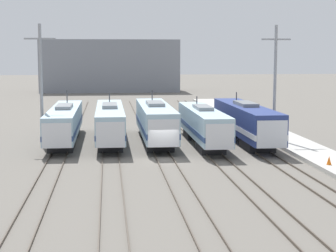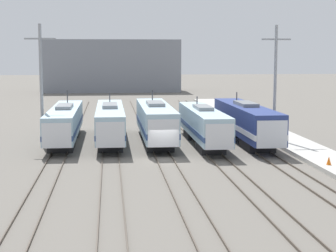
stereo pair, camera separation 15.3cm
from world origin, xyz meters
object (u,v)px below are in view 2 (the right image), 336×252
(locomotive_far_left, at_px, (65,123))
(locomotive_far_right, at_px, (247,122))
(locomotive_center_left, at_px, (110,123))
(locomotive_center_right, at_px, (204,125))
(catenary_tower_right, at_px, (275,82))
(locomotive_center, at_px, (156,122))
(traffic_cone, at_px, (329,161))
(catenary_tower_left, at_px, (41,83))

(locomotive_far_left, relative_size, locomotive_far_right, 0.99)
(locomotive_center_left, distance_m, locomotive_far_right, 14.09)
(locomotive_far_left, distance_m, locomotive_center_right, 14.29)
(locomotive_far_right, distance_m, catenary_tower_right, 5.03)
(locomotive_center_right, bearing_deg, catenary_tower_right, 5.69)
(locomotive_far_left, relative_size, locomotive_center, 1.07)
(locomotive_far_left, xyz_separation_m, locomotive_far_right, (18.66, -1.92, 0.12))
(locomotive_far_left, xyz_separation_m, locomotive_center_right, (13.99, -2.91, 0.01))
(locomotive_far_left, relative_size, locomotive_center_right, 1.08)
(locomotive_far_left, distance_m, locomotive_center, 9.40)
(locomotive_far_left, bearing_deg, locomotive_center_left, -3.39)
(locomotive_far_left, bearing_deg, locomotive_center_right, -11.73)
(locomotive_far_left, distance_m, locomotive_center_left, 4.67)
(catenary_tower_right, bearing_deg, locomotive_center_right, -174.31)
(traffic_cone, bearing_deg, catenary_tower_left, 150.09)
(locomotive_center_left, height_order, locomotive_far_right, locomotive_far_right)
(locomotive_center_left, bearing_deg, locomotive_center_right, -15.74)
(catenary_tower_right, bearing_deg, catenary_tower_left, 180.00)
(locomotive_center_left, relative_size, locomotive_far_right, 0.99)
(locomotive_center, height_order, catenary_tower_right, catenary_tower_right)
(locomotive_center_left, height_order, locomotive_center_right, locomotive_center_left)
(locomotive_far_left, relative_size, catenary_tower_left, 1.58)
(catenary_tower_right, bearing_deg, locomotive_center_left, 173.61)
(locomotive_center, relative_size, catenary_tower_left, 1.48)
(catenary_tower_left, relative_size, catenary_tower_right, 1.00)
(locomotive_far_left, relative_size, traffic_cone, 27.59)
(locomotive_center_left, xyz_separation_m, locomotive_far_right, (13.99, -1.65, 0.09))
(catenary_tower_left, height_order, catenary_tower_right, same)
(locomotive_center_right, bearing_deg, locomotive_center, 159.13)
(locomotive_center_left, relative_size, locomotive_center, 1.07)
(locomotive_far_left, xyz_separation_m, catenary_tower_right, (21.48, -2.16, 4.28))
(locomotive_center_right, xyz_separation_m, catenary_tower_right, (7.49, 0.75, 4.26))
(locomotive_center_left, relative_size, traffic_cone, 27.55)
(catenary_tower_right, bearing_deg, traffic_cone, -88.40)
(locomotive_far_left, height_order, catenary_tower_left, catenary_tower_left)
(locomotive_center, height_order, locomotive_center_right, locomotive_center)
(catenary_tower_left, distance_m, traffic_cone, 28.07)
(locomotive_far_left, bearing_deg, catenary_tower_left, -132.48)
(locomotive_center_right, relative_size, catenary_tower_left, 1.47)
(locomotive_far_right, bearing_deg, locomotive_far_left, 174.11)
(locomotive_far_right, distance_m, catenary_tower_left, 21.05)
(locomotive_center, height_order, catenary_tower_left, catenary_tower_left)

